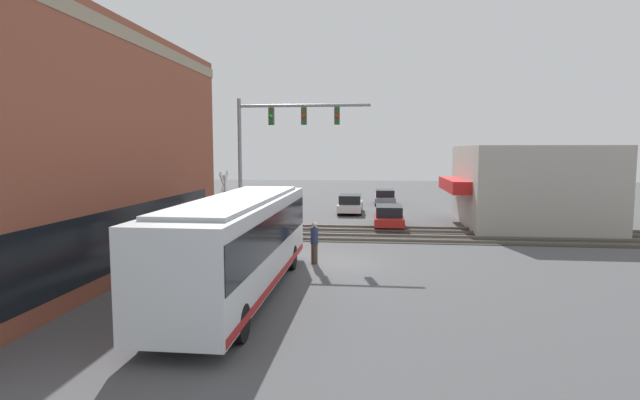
% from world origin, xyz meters
% --- Properties ---
extents(ground_plane, '(120.00, 120.00, 0.00)m').
position_xyz_m(ground_plane, '(0.00, 0.00, 0.00)').
color(ground_plane, '#4C4C4F').
extents(brick_building, '(19.24, 8.67, 9.73)m').
position_xyz_m(brick_building, '(-3.19, 11.80, 4.87)').
color(brick_building, brown).
rests_on(brick_building, ground).
extents(shop_building, '(9.72, 9.57, 5.17)m').
position_xyz_m(shop_building, '(12.47, -11.64, 2.59)').
color(shop_building, '#B2ADA3').
rests_on(shop_building, ground).
extents(city_bus, '(11.88, 2.59, 3.33)m').
position_xyz_m(city_bus, '(-5.24, 2.80, 1.84)').
color(city_bus, silver).
rests_on(city_bus, ground).
extents(traffic_signal_gantry, '(0.42, 7.08, 7.63)m').
position_xyz_m(traffic_signal_gantry, '(4.85, 3.51, 5.61)').
color(traffic_signal_gantry, gray).
rests_on(traffic_signal_gantry, ground).
extents(crossing_signal, '(1.41, 1.18, 3.81)m').
position_xyz_m(crossing_signal, '(3.78, 6.12, 2.30)').
color(crossing_signal, gray).
rests_on(crossing_signal, ground).
extents(rail_track_near, '(2.60, 60.00, 0.15)m').
position_xyz_m(rail_track_near, '(6.00, 0.00, 0.03)').
color(rail_track_near, '#332D28').
rests_on(rail_track_near, ground).
extents(rail_track_far, '(2.60, 60.00, 0.15)m').
position_xyz_m(rail_track_far, '(9.20, 0.00, 0.03)').
color(rail_track_far, '#332D28').
rests_on(rail_track_far, ground).
extents(parked_car_red, '(4.80, 1.82, 1.38)m').
position_xyz_m(parked_car_red, '(10.60, -2.60, 0.65)').
color(parked_car_red, '#B21E19').
rests_on(parked_car_red, ground).
extents(parked_car_white, '(4.60, 1.82, 1.46)m').
position_xyz_m(parked_car_white, '(17.22, 0.20, 0.68)').
color(parked_car_white, silver).
rests_on(parked_car_white, ground).
extents(parked_car_grey, '(4.85, 1.82, 1.37)m').
position_xyz_m(parked_car_grey, '(24.00, -2.60, 0.65)').
color(parked_car_grey, slate).
rests_on(parked_car_grey, ground).
extents(pedestrian_near_bus, '(0.34, 0.34, 1.84)m').
position_xyz_m(pedestrian_near_bus, '(-0.39, 0.86, 0.95)').
color(pedestrian_near_bus, '#473828').
rests_on(pedestrian_near_bus, ground).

